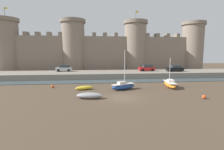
{
  "coord_description": "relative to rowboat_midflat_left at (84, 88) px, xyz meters",
  "views": [
    {
      "loc": [
        -3.86,
        -22.36,
        5.8
      ],
      "look_at": [
        -0.86,
        4.62,
        2.5
      ],
      "focal_mm": 28.0,
      "sensor_mm": 36.0,
      "label": 1
    }
  ],
  "objects": [
    {
      "name": "ground_plane",
      "position": [
        5.25,
        -5.79,
        -0.33
      ],
      "size": [
        160.0,
        160.0,
        0.0
      ],
      "primitive_type": "plane",
      "color": "#4C3D2D"
    },
    {
      "name": "car_quay_west",
      "position": [
        22.13,
        13.89,
        1.79
      ],
      "size": [
        4.11,
        1.89,
        1.62
      ],
      "color": "black",
      "rests_on": "quay_road"
    },
    {
      "name": "mooring_buoy_off_centre",
      "position": [
        15.68,
        -7.53,
        -0.08
      ],
      "size": [
        0.51,
        0.51,
        0.51
      ],
      "primitive_type": "sphere",
      "color": "#E04C1E",
      "rests_on": "ground"
    },
    {
      "name": "sailboat_midflat_centre",
      "position": [
        14.73,
        0.57,
        0.23
      ],
      "size": [
        2.35,
        5.66,
        5.04
      ],
      "color": "orange",
      "rests_on": "ground"
    },
    {
      "name": "mooring_buoy_mid_mud",
      "position": [
        -5.49,
        2.26,
        -0.08
      ],
      "size": [
        0.51,
        0.51,
        0.51
      ],
      "primitive_type": "sphere",
      "color": "#E04C1E",
      "rests_on": "ground"
    },
    {
      "name": "car_quay_east",
      "position": [
        15.42,
        15.86,
        1.79
      ],
      "size": [
        4.11,
        1.89,
        1.62
      ],
      "color": "red",
      "rests_on": "quay_road"
    },
    {
      "name": "quay_road",
      "position": [
        5.25,
        15.25,
        0.34
      ],
      "size": [
        69.25,
        10.0,
        1.34
      ],
      "primitive_type": "cube",
      "color": "gray",
      "rests_on": "ground"
    },
    {
      "name": "rowboat_foreground_centre",
      "position": [
        0.93,
        -5.77,
        0.08
      ],
      "size": [
        3.55,
        1.71,
        0.8
      ],
      "color": "gray",
      "rests_on": "ground"
    },
    {
      "name": "rowboat_midflat_left",
      "position": [
        0.0,
        0.0,
        0.0
      ],
      "size": [
        3.13,
        1.89,
        0.63
      ],
      "color": "yellow",
      "rests_on": "ground"
    },
    {
      "name": "sailboat_near_channel_left",
      "position": [
        6.31,
        -0.56,
        0.24
      ],
      "size": [
        4.56,
        3.11,
        6.45
      ],
      "color": "#234793",
      "rests_on": "ground"
    },
    {
      "name": "car_quay_centre_west",
      "position": [
        -5.87,
        17.41,
        1.79
      ],
      "size": [
        4.11,
        1.89,
        1.62
      ],
      "color": "#B2B5B7",
      "rests_on": "quay_road"
    },
    {
      "name": "water_channel",
      "position": [
        5.25,
        8.0,
        -0.28
      ],
      "size": [
        80.0,
        4.5,
        0.1
      ],
      "primitive_type": "cube",
      "color": "#47565B",
      "rests_on": "ground"
    },
    {
      "name": "castle",
      "position": [
        5.25,
        26.24,
        6.82
      ],
      "size": [
        64.72,
        7.48,
        18.96
      ],
      "color": "gray",
      "rests_on": "ground"
    }
  ]
}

